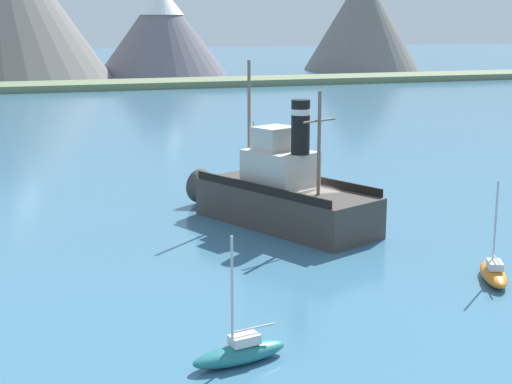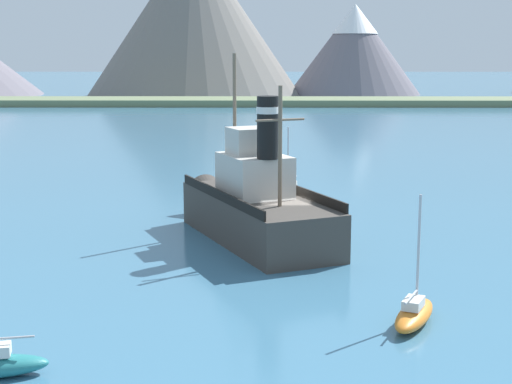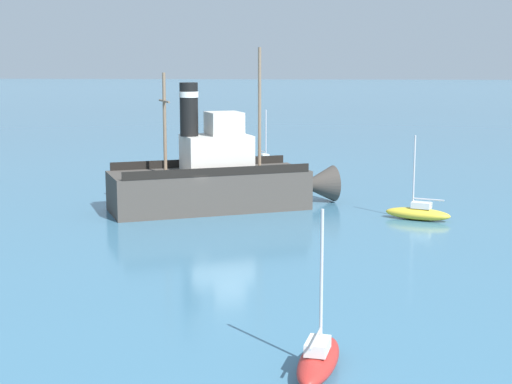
{
  "view_description": "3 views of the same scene",
  "coord_description": "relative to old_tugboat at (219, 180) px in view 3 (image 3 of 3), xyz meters",
  "views": [
    {
      "loc": [
        -17.85,
        -42.36,
        12.39
      ],
      "look_at": [
        -2.27,
        4.11,
        1.52
      ],
      "focal_mm": 55.0,
      "sensor_mm": 36.0,
      "label": 1
    },
    {
      "loc": [
        -1.31,
        -39.89,
        10.21
      ],
      "look_at": [
        -1.55,
        0.99,
        2.66
      ],
      "focal_mm": 55.0,
      "sensor_mm": 36.0,
      "label": 2
    },
    {
      "loc": [
        45.73,
        7.79,
        9.25
      ],
      "look_at": [
        1.2,
        4.1,
        1.59
      ],
      "focal_mm": 55.0,
      "sensor_mm": 36.0,
      "label": 3
    }
  ],
  "objects": [
    {
      "name": "sailboat_navy",
      "position": [
        -19.6,
        1.43,
        -1.4
      ],
      "size": [
        3.89,
        2.7,
        4.9
      ],
      "color": "navy",
      "rests_on": "ground"
    },
    {
      "name": "ground_plane",
      "position": [
        1.69,
        -1.54,
        -1.83
      ],
      "size": [
        600.0,
        600.0,
        0.0
      ],
      "primitive_type": "plane",
      "color": "teal"
    },
    {
      "name": "old_tugboat",
      "position": [
        0.0,
        0.0,
        0.0
      ],
      "size": [
        8.9,
        14.54,
        9.9
      ],
      "color": "#423D38",
      "rests_on": "ground"
    },
    {
      "name": "sailboat_yellow",
      "position": [
        2.37,
        11.93,
        -1.4
      ],
      "size": [
        2.43,
        3.94,
        4.9
      ],
      "color": "gold",
      "rests_on": "ground"
    },
    {
      "name": "sailboat_red",
      "position": [
        25.19,
        6.28,
        -1.4
      ],
      "size": [
        3.93,
        1.73,
        4.9
      ],
      "color": "#B22823",
      "rests_on": "ground"
    }
  ]
}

